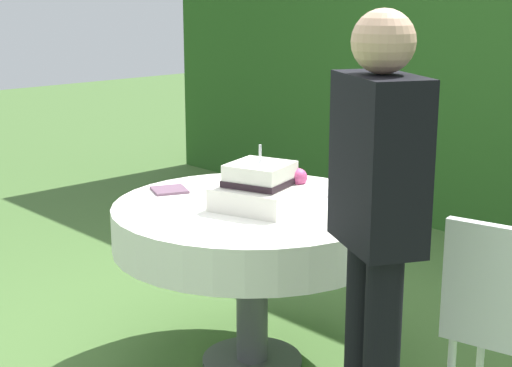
{
  "coord_description": "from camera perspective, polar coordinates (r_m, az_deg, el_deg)",
  "views": [
    {
      "loc": [
        2.4,
        -2.21,
        1.66
      ],
      "look_at": [
        0.03,
        -0.0,
        0.85
      ],
      "focal_mm": 54.93,
      "sensor_mm": 36.0,
      "label": 1
    }
  ],
  "objects": [
    {
      "name": "standing_person",
      "position": [
        2.54,
        8.76,
        -2.77
      ],
      "size": [
        0.41,
        0.34,
        1.6
      ],
      "color": "black",
      "rests_on": "ground_plane"
    },
    {
      "name": "serving_plate_far",
      "position": [
        3.55,
        4.86,
        -0.76
      ],
      "size": [
        0.1,
        0.1,
        0.01
      ],
      "primitive_type": "cylinder",
      "color": "white",
      "rests_on": "cake_table"
    },
    {
      "name": "serving_plate_near",
      "position": [
        3.31,
        7.75,
        -1.97
      ],
      "size": [
        0.14,
        0.14,
        0.01
      ],
      "primitive_type": "cylinder",
      "color": "white",
      "rests_on": "cake_table"
    },
    {
      "name": "ground_plane",
      "position": [
        3.66,
        -0.28,
        -12.84
      ],
      "size": [
        20.0,
        20.0,
        0.0
      ],
      "primitive_type": "plane",
      "color": "#476B33"
    },
    {
      "name": "napkin_stack",
      "position": [
        3.63,
        -6.32,
        -0.47
      ],
      "size": [
        0.2,
        0.2,
        0.01
      ],
      "primitive_type": "cube",
      "rotation": [
        0.0,
        0.0,
        -0.39
      ],
      "color": "#6B4C60",
      "rests_on": "cake_table"
    },
    {
      "name": "wedding_cake",
      "position": [
        3.32,
        0.38,
        -0.33
      ],
      "size": [
        0.42,
        0.42,
        0.27
      ],
      "color": "white",
      "rests_on": "cake_table"
    },
    {
      "name": "garden_chair",
      "position": [
        2.93,
        17.82,
        -9.11
      ],
      "size": [
        0.47,
        0.47,
        0.89
      ],
      "color": "white",
      "rests_on": "ground_plane"
    },
    {
      "name": "cake_table",
      "position": [
        3.42,
        -0.29,
        -3.22
      ],
      "size": [
        1.21,
        1.21,
        0.75
      ],
      "color": "#4C4C51",
      "rests_on": "ground_plane"
    }
  ]
}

